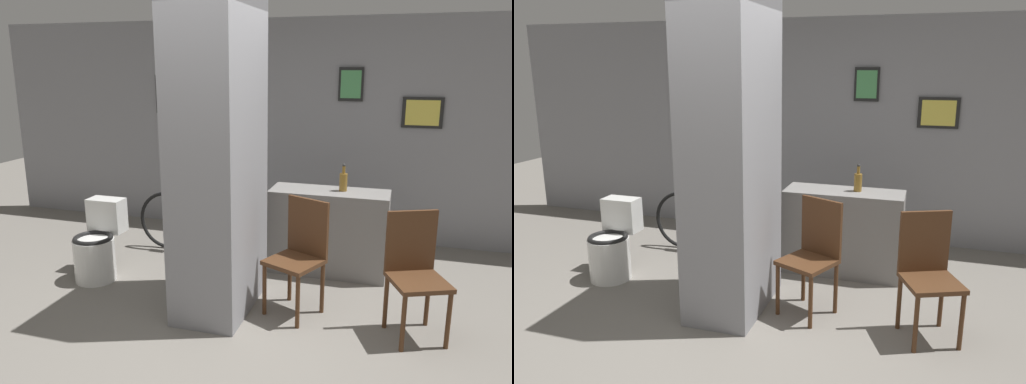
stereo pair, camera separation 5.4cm
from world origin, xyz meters
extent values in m
plane|color=slate|center=(0.00, 0.00, 0.00)|extent=(14.00, 14.00, 0.00)
cube|color=gray|center=(0.00, 2.63, 1.30)|extent=(8.00, 0.06, 2.60)
cube|color=black|center=(-1.60, 2.58, 1.70)|extent=(0.36, 0.02, 0.48)
cube|color=teal|center=(-1.60, 2.57, 1.70)|extent=(0.30, 0.01, 0.39)
cube|color=black|center=(1.50, 2.58, 1.55)|extent=(0.44, 0.02, 0.34)
cube|color=#E0CC4C|center=(1.50, 2.57, 1.55)|extent=(0.36, 0.01, 0.28)
cube|color=black|center=(0.70, 2.58, 1.85)|extent=(0.28, 0.02, 0.38)
cube|color=#4C9959|center=(0.70, 2.57, 1.85)|extent=(0.23, 0.01, 0.31)
cube|color=gray|center=(-0.12, 0.49, 1.30)|extent=(0.56, 0.98, 2.60)
cylinder|color=black|center=(-0.41, 0.30, 1.55)|extent=(0.03, 0.40, 0.40)
cylinder|color=red|center=(-0.42, 0.30, 1.55)|extent=(0.01, 0.07, 0.07)
cube|color=gray|center=(0.66, 1.50, 0.43)|extent=(1.17, 0.44, 0.86)
cylinder|color=white|center=(-1.49, 0.63, 0.21)|extent=(0.40, 0.40, 0.42)
torus|color=black|center=(-1.49, 0.63, 0.43)|extent=(0.38, 0.38, 0.04)
cube|color=white|center=(-1.49, 0.89, 0.59)|extent=(0.36, 0.20, 0.34)
cylinder|color=#4C2D19|center=(0.30, 0.44, 0.23)|extent=(0.04, 0.04, 0.45)
cylinder|color=#4C2D19|center=(0.61, 0.29, 0.23)|extent=(0.04, 0.04, 0.45)
cylinder|color=#4C2D19|center=(0.44, 0.75, 0.23)|extent=(0.04, 0.04, 0.45)
cylinder|color=#4C2D19|center=(0.76, 0.61, 0.23)|extent=(0.04, 0.04, 0.45)
cube|color=#4C2D19|center=(0.53, 0.52, 0.47)|extent=(0.53, 0.53, 0.04)
cube|color=#4C2D19|center=(0.61, 0.69, 0.73)|extent=(0.38, 0.19, 0.49)
cylinder|color=#4C2D19|center=(1.43, 0.18, 0.23)|extent=(0.04, 0.04, 0.45)
cylinder|color=#4C2D19|center=(1.75, 0.32, 0.23)|extent=(0.04, 0.04, 0.45)
cylinder|color=#4C2D19|center=(1.29, 0.51, 0.23)|extent=(0.04, 0.04, 0.45)
cylinder|color=#4C2D19|center=(1.61, 0.64, 0.23)|extent=(0.04, 0.04, 0.45)
cube|color=#4C2D19|center=(1.52, 0.41, 0.47)|extent=(0.53, 0.53, 0.04)
cube|color=#4C2D19|center=(1.45, 0.59, 0.73)|extent=(0.38, 0.19, 0.49)
torus|color=black|center=(-1.20, 1.62, 0.34)|extent=(0.67, 0.04, 0.67)
torus|color=black|center=(-0.27, 1.62, 0.34)|extent=(0.67, 0.04, 0.67)
cylinder|color=#194C8C|center=(-0.74, 1.62, 0.51)|extent=(0.85, 0.04, 0.04)
cylinder|color=#194C8C|center=(-0.97, 1.62, 0.51)|extent=(0.03, 0.03, 0.35)
cylinder|color=#194C8C|center=(-0.32, 1.62, 0.51)|extent=(0.03, 0.03, 0.32)
cube|color=black|center=(-0.97, 1.62, 0.71)|extent=(0.16, 0.06, 0.04)
cylinder|color=#262626|center=(-0.32, 1.62, 0.67)|extent=(0.03, 0.42, 0.03)
cylinder|color=olive|center=(0.79, 1.53, 0.94)|extent=(0.08, 0.08, 0.17)
cylinder|color=olive|center=(0.79, 1.53, 1.07)|extent=(0.03, 0.03, 0.07)
sphere|color=#333333|center=(0.79, 1.53, 1.12)|extent=(0.03, 0.03, 0.03)
camera|label=1|loc=(1.36, -3.29, 2.07)|focal=35.00mm
camera|label=2|loc=(1.41, -3.27, 2.07)|focal=35.00mm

